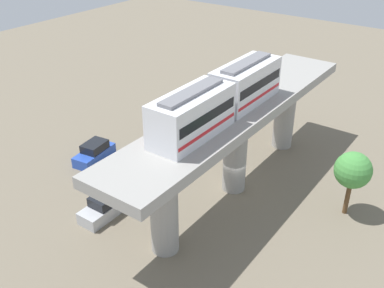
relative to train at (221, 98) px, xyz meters
name	(u,v)px	position (x,y,z in m)	size (l,w,h in m)	color
ground_plane	(233,188)	(0.00, 2.49, -9.10)	(120.00, 120.00, 0.00)	#706654
viaduct	(237,128)	(0.00, 2.49, -3.39)	(5.20, 28.00, 7.57)	#999691
train	(221,98)	(0.00, 0.00, 0.00)	(2.64, 13.55, 3.24)	silver
parked_car_silver	(105,206)	(-6.12, -6.32, -8.36)	(1.84, 4.22, 1.76)	#B2B5BA
parked_car_orange	(231,123)	(-5.80, 11.47, -8.36)	(2.66, 4.49, 1.76)	orange
parked_car_blue	(95,153)	(-12.82, -1.13, -8.36)	(2.37, 4.41, 1.76)	#284CB7
tree_near_viaduct	(353,171)	(8.74, 4.68, -5.25)	(2.77, 2.77, 5.28)	brown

